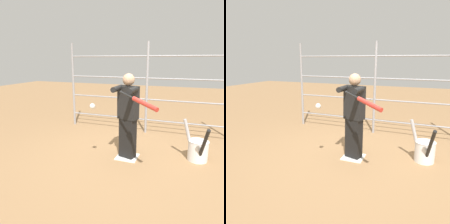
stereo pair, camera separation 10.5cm
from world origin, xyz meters
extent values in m
plane|color=#9E754C|center=(0.00, 0.00, 0.00)|extent=(24.00, 24.00, 0.00)
cube|color=white|center=(0.00, 0.00, 0.01)|extent=(0.40, 0.40, 0.02)
cylinder|color=#939399|center=(0.00, -1.60, 1.14)|extent=(0.06, 0.06, 2.28)
cylinder|color=#939399|center=(2.10, -1.60, 1.14)|extent=(0.06, 0.06, 2.28)
cylinder|color=#939399|center=(0.00, -1.60, 0.35)|extent=(4.20, 0.04, 0.04)
cylinder|color=#939399|center=(0.00, -1.60, 0.88)|extent=(4.20, 0.04, 0.04)
cylinder|color=#939399|center=(0.00, -1.60, 1.41)|extent=(4.20, 0.04, 0.04)
cylinder|color=#939399|center=(0.00, -1.60, 1.94)|extent=(4.20, 0.04, 0.04)
cube|color=black|center=(0.00, 0.00, 0.39)|extent=(0.33, 0.25, 0.78)
cube|color=black|center=(0.00, 0.00, 1.08)|extent=(0.40, 0.29, 0.61)
sphere|color=tan|center=(0.00, 0.00, 1.50)|extent=(0.22, 0.22, 0.22)
cylinder|color=black|center=(-0.15, 0.26, 1.36)|extent=(0.09, 0.43, 0.09)
cylinder|color=black|center=(0.15, 0.17, 1.36)|extent=(0.09, 0.43, 0.09)
sphere|color=black|center=(0.00, 0.43, 1.34)|extent=(0.05, 0.05, 0.05)
cylinder|color=black|center=(-0.14, 0.53, 1.31)|extent=(0.29, 0.22, 0.09)
cylinder|color=red|center=(-0.47, 0.77, 1.24)|extent=(0.45, 0.35, 0.15)
sphere|color=white|center=(0.49, 0.50, 1.08)|extent=(0.10, 0.10, 0.10)
cylinder|color=white|center=(-1.27, -0.35, 0.19)|extent=(0.36, 0.36, 0.38)
torus|color=white|center=(-1.27, -0.35, 0.38)|extent=(0.37, 0.37, 0.01)
cylinder|color=#B2B2B7|center=(-1.10, -0.35, 0.41)|extent=(0.26, 0.07, 0.75)
cylinder|color=black|center=(-1.34, -0.08, 0.40)|extent=(0.17, 0.48, 0.74)
camera|label=1|loc=(-1.12, 3.77, 1.85)|focal=35.00mm
camera|label=2|loc=(-1.22, 3.73, 1.85)|focal=35.00mm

